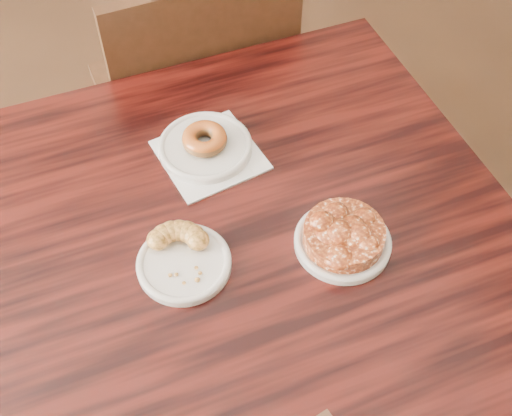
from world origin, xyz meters
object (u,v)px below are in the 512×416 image
object	(u,v)px
chair_far	(188,97)
apple_fritter	(344,232)
glazed_donut	(205,139)
cafe_table	(249,336)
cruller_fragment	(183,256)

from	to	relation	value
chair_far	apple_fritter	world-z (taller)	chair_far
glazed_donut	apple_fritter	xyz separation A→B (m)	(0.15, -0.27, 0.00)
apple_fritter	glazed_donut	bearing A→B (deg)	118.75
cafe_table	glazed_donut	bearing A→B (deg)	91.10
cafe_table	cruller_fragment	bearing A→B (deg)	-168.78
cruller_fragment	apple_fritter	bearing A→B (deg)	-10.28
glazed_donut	cruller_fragment	size ratio (longest dim) A/B	0.68
apple_fritter	cruller_fragment	distance (m)	0.26
chair_far	cafe_table	bearing A→B (deg)	80.70
cruller_fragment	glazed_donut	bearing A→B (deg)	65.48
chair_far	apple_fritter	distance (m)	0.82
cafe_table	apple_fritter	distance (m)	0.44
apple_fritter	cruller_fragment	world-z (taller)	apple_fritter
glazed_donut	cruller_fragment	distance (m)	0.25
glazed_donut	cruller_fragment	xyz separation A→B (m)	(-0.10, -0.23, -0.00)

